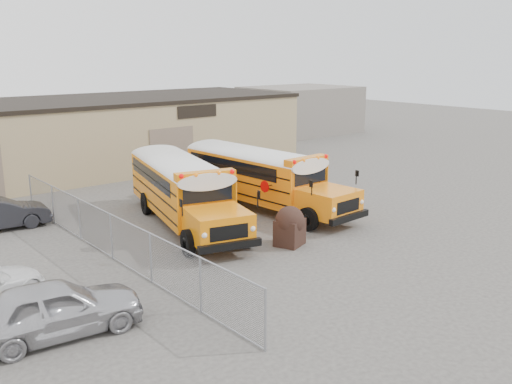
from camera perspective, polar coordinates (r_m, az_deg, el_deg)
ground at (r=23.38m, az=2.60°, el=-5.39°), size 120.00×120.00×0.00m
warehouse at (r=39.60m, az=-17.21°, el=5.52°), size 30.20×10.20×4.67m
chainlink_fence at (r=22.32m, az=-14.26°, el=-4.31°), size 0.07×18.07×1.81m
distant_building_right at (r=56.27m, az=4.43°, el=8.22°), size 10.00×8.00×4.40m
school_bus_left at (r=32.13m, az=-10.74°, el=2.97°), size 5.08×10.72×3.05m
school_bus_right at (r=33.39m, az=-6.87°, el=3.50°), size 3.28×10.48×3.03m
tarp_bundle at (r=23.22m, az=3.39°, el=-3.35°), size 1.37×1.30×1.63m
car_silver at (r=16.97m, az=-19.48°, el=-10.93°), size 4.97×2.48×1.63m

